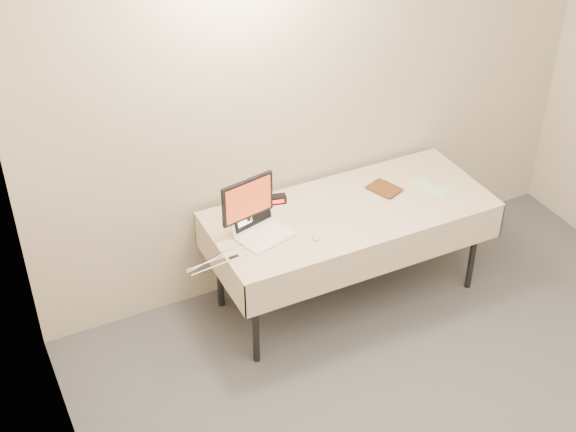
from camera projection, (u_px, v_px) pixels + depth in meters
name	position (u px, v px, depth m)	size (l,w,h in m)	color
back_wall	(320.00, 94.00, 5.16)	(4.00, 0.10, 2.70)	beige
table	(350.00, 216.00, 5.22)	(1.86, 0.81, 0.74)	black
laptop	(260.00, 226.00, 4.93)	(0.38, 0.35, 0.22)	white
monitor	(248.00, 202.00, 4.86)	(0.36, 0.15, 0.37)	black
book	(378.00, 182.00, 5.25)	(0.15, 0.02, 0.21)	brown
alarm_clock	(276.00, 199.00, 5.22)	(0.14, 0.08, 0.06)	black
clicker	(315.00, 237.00, 4.91)	(0.04, 0.08, 0.02)	silver
paper_form	(430.00, 187.00, 5.39)	(0.11, 0.27, 0.00)	#BDE6B7
usb_dongle	(234.00, 257.00, 4.76)	(0.06, 0.02, 0.01)	black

